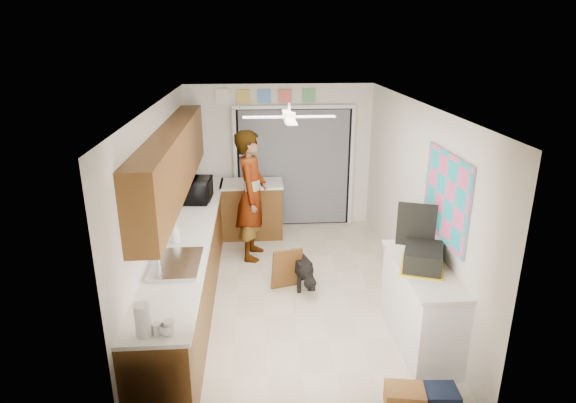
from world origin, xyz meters
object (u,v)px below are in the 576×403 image
object	(u,v)px
man	(252,196)
dog	(300,270)
cardboard_box	(404,399)
navy_crate	(440,398)
suitcase	(423,257)
paper_towel_roll	(143,320)
microwave	(197,190)
soap_bottle	(175,232)
cup	(166,329)

from	to	relation	value
man	dog	size ratio (longest dim) A/B	3.21
cardboard_box	navy_crate	xyz separation A→B (m)	(0.34, 0.00, -0.01)
navy_crate	suitcase	bearing A→B (deg)	84.91
cardboard_box	paper_towel_roll	bearing A→B (deg)	-178.73
cardboard_box	man	xyz separation A→B (m)	(-1.38, 3.36, 0.88)
cardboard_box	man	distance (m)	3.74
microwave	man	distance (m)	0.81
paper_towel_roll	suitcase	xyz separation A→B (m)	(2.69, 1.05, -0.03)
soap_bottle	paper_towel_roll	distance (m)	1.86
cardboard_box	navy_crate	world-z (taller)	cardboard_box
microwave	navy_crate	size ratio (longest dim) A/B	1.84
navy_crate	man	distance (m)	3.88
microwave	suitcase	size ratio (longest dim) A/B	1.13
suitcase	man	world-z (taller)	man
soap_bottle	navy_crate	distance (m)	3.33
soap_bottle	navy_crate	bearing A→B (deg)	-34.71
paper_towel_roll	cup	bearing A→B (deg)	0.00
microwave	suitcase	bearing A→B (deg)	-128.36
microwave	navy_crate	xyz separation A→B (m)	(2.53, -3.35, -1.00)
cardboard_box	dog	world-z (taller)	dog
navy_crate	dog	world-z (taller)	dog
cup	navy_crate	world-z (taller)	cup
microwave	soap_bottle	world-z (taller)	microwave
microwave	cardboard_box	size ratio (longest dim) A/B	1.63
soap_bottle	cardboard_box	distance (m)	3.07
man	paper_towel_roll	bearing A→B (deg)	174.18
suitcase	man	xyz separation A→B (m)	(-1.81, 2.36, -0.06)
dog	navy_crate	bearing A→B (deg)	-81.73
microwave	paper_towel_roll	bearing A→B (deg)	-177.71
cup	dog	world-z (taller)	cup
cup	suitcase	bearing A→B (deg)	22.69
paper_towel_roll	suitcase	bearing A→B (deg)	21.31
soap_bottle	cup	size ratio (longest dim) A/B	2.22
microwave	suitcase	world-z (taller)	microwave
cup	dog	bearing A→B (deg)	60.84
cup	soap_bottle	bearing A→B (deg)	96.03
soap_bottle	man	distance (m)	1.78
soap_bottle	cardboard_box	world-z (taller)	soap_bottle
paper_towel_roll	suitcase	world-z (taller)	paper_towel_roll
navy_crate	cup	bearing A→B (deg)	-178.82
cup	navy_crate	bearing A→B (deg)	1.18
cup	paper_towel_roll	xyz separation A→B (m)	(-0.18, 0.00, 0.10)
paper_towel_roll	navy_crate	size ratio (longest dim) A/B	0.92
microwave	paper_towel_roll	distance (m)	3.40
paper_towel_roll	dog	world-z (taller)	paper_towel_roll
navy_crate	cardboard_box	bearing A→B (deg)	180.00
soap_bottle	suitcase	distance (m)	2.83
suitcase	cardboard_box	world-z (taller)	suitcase
suitcase	dog	distance (m)	1.96
microwave	dog	size ratio (longest dim) A/B	0.94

